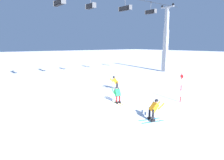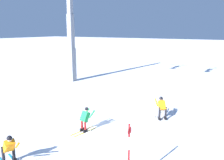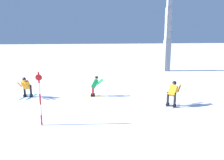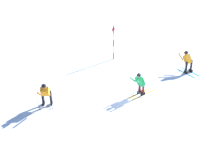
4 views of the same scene
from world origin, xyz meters
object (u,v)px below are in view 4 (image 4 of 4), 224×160
object	(u,v)px
trail_marker_pole	(113,42)
skier_distant_uphill	(45,93)
skier_carving_main	(140,83)
skier_distant_downhill	(187,60)

from	to	relation	value
trail_marker_pole	skier_distant_uphill	distance (m)	7.33
trail_marker_pole	skier_carving_main	bearing A→B (deg)	144.94
skier_carving_main	skier_distant_downhill	xyz separation A→B (m)	(-0.63, -4.47, 0.02)
trail_marker_pole	skier_distant_uphill	bearing A→B (deg)	100.35
skier_distant_downhill	trail_marker_pole	bearing A→B (deg)	15.46
trail_marker_pole	skier_distant_downhill	xyz separation A→B (m)	(-5.03, -1.39, -0.51)
skier_distant_uphill	skier_distant_downhill	xyz separation A→B (m)	(-3.71, -8.58, -0.03)
skier_carving_main	trail_marker_pole	size ratio (longest dim) A/B	0.71
skier_carving_main	skier_distant_uphill	xyz separation A→B (m)	(3.08, 4.11, 0.05)
skier_carving_main	trail_marker_pole	bearing A→B (deg)	-35.06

